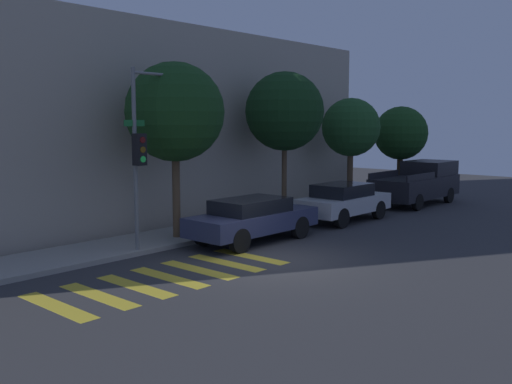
# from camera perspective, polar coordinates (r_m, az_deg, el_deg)

# --- Properties ---
(ground_plane) EXTENTS (60.00, 60.00, 0.00)m
(ground_plane) POSITION_cam_1_polar(r_m,az_deg,el_deg) (15.90, 1.65, -6.89)
(ground_plane) COLOR #333335
(sidewalk) EXTENTS (26.00, 2.36, 0.14)m
(sidewalk) POSITION_cam_1_polar(r_m,az_deg,el_deg) (18.94, -8.56, -4.50)
(sidewalk) COLOR gray
(sidewalk) RESTS_ON ground
(building_row) EXTENTS (26.00, 6.00, 7.37)m
(building_row) POSITION_cam_1_polar(r_m,az_deg,el_deg) (22.29, -16.32, 6.37)
(building_row) COLOR #A89E8E
(building_row) RESTS_ON ground
(crosswalk) EXTENTS (6.43, 2.60, 0.00)m
(crosswalk) POSITION_cam_1_polar(r_m,az_deg,el_deg) (14.39, -8.73, -8.45)
(crosswalk) COLOR gold
(crosswalk) RESTS_ON ground
(traffic_light_pole) EXTENTS (2.57, 0.56, 5.36)m
(traffic_light_pole) POSITION_cam_1_polar(r_m,az_deg,el_deg) (16.84, -10.54, 5.79)
(traffic_light_pole) COLOR slate
(traffic_light_pole) RESTS_ON ground
(sedan_near_corner) EXTENTS (4.67, 1.77, 1.41)m
(sedan_near_corner) POSITION_cam_1_polar(r_m,az_deg,el_deg) (18.21, -0.33, -2.64)
(sedan_near_corner) COLOR #2D3351
(sedan_near_corner) RESTS_ON ground
(sedan_middle) EXTENTS (4.27, 1.80, 1.46)m
(sedan_middle) POSITION_cam_1_polar(r_m,az_deg,el_deg) (22.32, 8.72, -0.90)
(sedan_middle) COLOR #B7BABF
(sedan_middle) RESTS_ON ground
(pickup_truck) EXTENTS (5.28, 2.11, 1.97)m
(pickup_truck) POSITION_cam_1_polar(r_m,az_deg,el_deg) (27.81, 15.91, 0.90)
(pickup_truck) COLOR black
(pickup_truck) RESTS_ON ground
(tree_near_corner) EXTENTS (3.14, 3.14, 5.71)m
(tree_near_corner) POSITION_cam_1_polar(r_m,az_deg,el_deg) (18.29, -8.12, 7.88)
(tree_near_corner) COLOR brown
(tree_near_corner) RESTS_ON ground
(tree_midblock) EXTENTS (3.05, 3.05, 5.77)m
(tree_midblock) POSITION_cam_1_polar(r_m,az_deg,el_deg) (22.24, 2.88, 8.03)
(tree_midblock) COLOR brown
(tree_midblock) RESTS_ON ground
(tree_far_end) EXTENTS (2.62, 2.62, 4.91)m
(tree_far_end) POSITION_cam_1_polar(r_m,az_deg,el_deg) (26.09, 9.47, 6.36)
(tree_far_end) COLOR brown
(tree_far_end) RESTS_ON ground
(tree_behind_truck) EXTENTS (2.72, 2.72, 4.64)m
(tree_behind_truck) POSITION_cam_1_polar(r_m,az_deg,el_deg) (30.18, 14.28, 5.69)
(tree_behind_truck) COLOR #42301E
(tree_behind_truck) RESTS_ON ground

